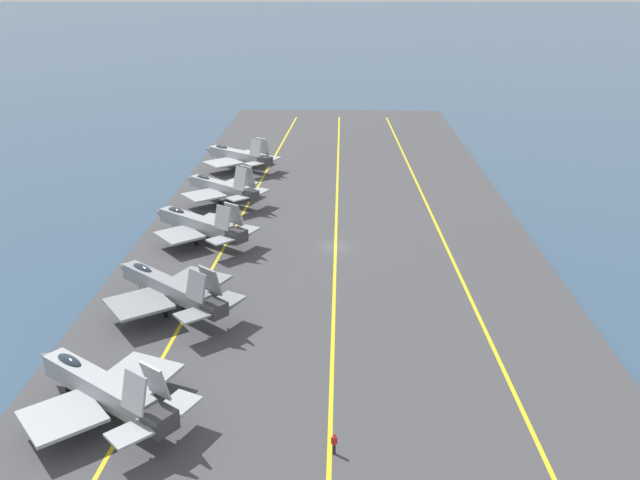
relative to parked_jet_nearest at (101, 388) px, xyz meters
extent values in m
plane|color=#334C66|center=(36.20, -17.80, -2.83)|extent=(2000.00, 2000.00, 0.00)
cube|color=#424244|center=(36.20, -17.80, -2.63)|extent=(192.40, 51.68, 0.40)
cube|color=yellow|center=(36.20, -32.01, -2.43)|extent=(173.10, 5.47, 0.01)
cube|color=yellow|center=(36.20, -17.80, -2.43)|extent=(173.16, 0.36, 0.01)
cube|color=yellow|center=(36.20, -3.59, -2.43)|extent=(173.02, 7.68, 0.01)
cube|color=#9EA3A8|center=(0.20, 0.28, 0.02)|extent=(8.53, 10.91, 1.80)
cone|color=#5B5E60|center=(4.30, 6.01, 0.02)|extent=(2.73, 2.86, 1.71)
cube|color=#38383A|center=(-4.00, -5.59, 0.02)|extent=(2.83, 2.81, 1.53)
ellipsoid|color=#232D38|center=(2.34, 3.27, 0.87)|extent=(2.52, 2.98, 0.99)
cube|color=#9EA3A8|center=(-2.93, 2.01, -0.57)|extent=(7.43, 7.43, 0.28)
cube|color=#9EA3A8|center=(2.84, -2.12, -0.57)|extent=(6.85, 6.83, 0.28)
cube|color=#9EA3A8|center=(-4.01, -3.97, 2.36)|extent=(2.06, 2.38, 2.84)
cube|color=#9EA3A8|center=(-2.47, -5.07, 2.36)|extent=(2.06, 2.38, 2.84)
cube|color=#9EA3A8|center=(-5.59, -3.85, 0.02)|extent=(3.60, 3.61, 0.20)
cube|color=#9EA3A8|center=(-1.84, -6.53, 0.02)|extent=(3.52, 3.28, 0.20)
cylinder|color=#B2B2B7|center=(2.82, 3.94, -1.66)|extent=(0.16, 0.16, 1.55)
cylinder|color=black|center=(2.82, 3.94, -2.13)|extent=(0.53, 0.62, 0.60)
cylinder|color=#B2B2B7|center=(-1.55, 0.01, -1.66)|extent=(0.16, 0.16, 1.55)
cylinder|color=black|center=(-1.55, 0.01, -2.13)|extent=(0.53, 0.62, 0.60)
cylinder|color=#B2B2B7|center=(0.51, -1.46, -1.66)|extent=(0.16, 0.16, 1.55)
cylinder|color=black|center=(0.51, -1.46, -2.13)|extent=(0.53, 0.62, 0.60)
cube|color=gray|center=(18.12, -0.56, 0.25)|extent=(9.56, 10.97, 1.65)
cone|color=#5B5E60|center=(22.94, 5.20, 0.25)|extent=(2.77, 2.88, 1.56)
cube|color=#38383A|center=(13.19, -6.46, 0.25)|extent=(2.80, 2.82, 1.40)
ellipsoid|color=#232D38|center=(20.64, 2.46, 1.03)|extent=(2.71, 2.99, 0.91)
cube|color=gray|center=(15.10, 1.40, -0.28)|extent=(7.76, 7.74, 0.28)
cube|color=gray|center=(20.58, -3.19, -0.28)|extent=(7.39, 7.43, 0.28)
cube|color=gray|center=(13.42, -4.83, 2.48)|extent=(2.24, 2.44, 2.78)
cube|color=gray|center=(14.75, -5.94, 2.48)|extent=(2.24, 2.44, 2.78)
cube|color=gray|center=(11.82, -4.63, 0.25)|extent=(3.67, 3.72, 0.20)
cube|color=gray|center=(15.23, -7.48, 0.25)|extent=(3.65, 3.52, 0.20)
cylinder|color=#B2B2B7|center=(21.20, 3.13, -1.50)|extent=(0.16, 0.16, 1.86)
cylinder|color=black|center=(21.20, 3.13, -2.13)|extent=(0.55, 0.60, 0.60)
cylinder|color=#B2B2B7|center=(16.39, -0.82, -1.50)|extent=(0.16, 0.16, 1.86)
cylinder|color=black|center=(16.39, -0.82, -2.13)|extent=(0.55, 0.60, 0.60)
cylinder|color=#B2B2B7|center=(18.16, -2.30, -1.50)|extent=(0.16, 0.16, 1.86)
cylinder|color=black|center=(18.16, -2.30, -2.13)|extent=(0.55, 0.60, 0.60)
cube|color=#93999E|center=(37.82, 0.33, 0.00)|extent=(8.85, 11.08, 1.78)
cone|color=#5B5E60|center=(42.13, 6.15, 0.00)|extent=(2.76, 2.90, 1.69)
cube|color=#38383A|center=(33.40, -5.63, 0.00)|extent=(2.85, 2.84, 1.51)
ellipsoid|color=#232D38|center=(40.07, 3.37, 0.84)|extent=(2.59, 3.02, 0.98)
cube|color=#93999E|center=(34.97, 1.91, -0.58)|extent=(7.14, 7.04, 0.28)
cube|color=#93999E|center=(40.16, -1.93, -0.58)|extent=(6.39, 6.77, 0.28)
cube|color=#93999E|center=(33.45, -3.99, 2.32)|extent=(2.12, 2.43, 2.84)
cube|color=#93999E|center=(34.95, -5.10, 2.32)|extent=(2.12, 2.43, 2.84)
cube|color=#93999E|center=(31.86, -3.86, 0.00)|extent=(3.64, 3.66, 0.20)
cube|color=#93999E|center=(35.54, -6.59, 0.00)|extent=(3.56, 3.36, 0.20)
cylinder|color=#B2B2B7|center=(40.57, 4.05, -1.66)|extent=(0.16, 0.16, 1.54)
cylinder|color=black|center=(40.57, 4.05, -2.13)|extent=(0.53, 0.61, 0.60)
cylinder|color=#B2B2B7|center=(36.06, 0.05, -1.66)|extent=(0.16, 0.16, 1.54)
cylinder|color=black|center=(36.06, 0.05, -2.13)|extent=(0.53, 0.61, 0.60)
cylinder|color=#B2B2B7|center=(38.06, -1.43, -1.66)|extent=(0.16, 0.16, 1.54)
cylinder|color=black|center=(38.06, -1.43, -2.13)|extent=(0.53, 0.61, 0.60)
cube|color=#9EA3A8|center=(54.23, 0.18, 0.03)|extent=(8.28, 10.04, 1.54)
cone|color=#5B5E60|center=(58.33, 5.46, 0.03)|extent=(2.49, 2.62, 1.46)
cube|color=#38383A|center=(50.03, -5.23, 0.03)|extent=(2.55, 2.56, 1.31)
ellipsoid|color=#232D38|center=(56.38, 2.94, 0.76)|extent=(2.39, 2.73, 0.85)
cube|color=#9EA3A8|center=(51.32, 1.94, -0.47)|extent=(7.14, 7.18, 0.28)
cube|color=#9EA3A8|center=(56.66, -2.20, -0.47)|extent=(6.78, 6.66, 0.28)
cube|color=#9EA3A8|center=(50.16, -3.75, 2.48)|extent=(2.13, 2.34, 3.30)
cube|color=#9EA3A8|center=(51.44, -4.74, 2.48)|extent=(2.13, 2.34, 3.30)
cube|color=#9EA3A8|center=(48.60, -3.53, 0.03)|extent=(3.49, 3.54, 0.20)
cube|color=#9EA3A8|center=(52.03, -6.19, 0.03)|extent=(3.49, 3.23, 0.20)
cylinder|color=#B2B2B7|center=(56.86, 3.56, -1.59)|extent=(0.16, 0.16, 1.69)
cylinder|color=black|center=(56.86, 3.56, -2.13)|extent=(0.54, 0.61, 0.60)
cylinder|color=#B2B2B7|center=(52.66, -0.08, -1.59)|extent=(0.16, 0.16, 1.69)
cylinder|color=black|center=(52.66, -0.08, -2.13)|extent=(0.54, 0.61, 0.60)
cylinder|color=#B2B2B7|center=(54.37, -1.41, -1.59)|extent=(0.16, 0.16, 1.69)
cylinder|color=black|center=(54.37, -1.41, -2.13)|extent=(0.54, 0.61, 0.60)
cube|color=#A8AAAF|center=(73.90, 0.50, 0.00)|extent=(8.47, 10.64, 1.78)
cone|color=#5B5E60|center=(77.99, 6.07, 0.00)|extent=(2.69, 2.81, 1.69)
cube|color=#38383A|center=(69.72, -5.20, 0.00)|extent=(2.79, 2.76, 1.51)
ellipsoid|color=#232D38|center=(76.04, 3.41, 0.84)|extent=(2.50, 2.91, 0.98)
cube|color=#A8AAAF|center=(70.75, 2.31, -0.58)|extent=(7.43, 7.47, 0.28)
cube|color=#A8AAAF|center=(76.57, -1.96, -0.58)|extent=(6.98, 6.82, 0.28)
cube|color=#A8AAAF|center=(69.73, -3.61, 2.35)|extent=(2.06, 2.35, 2.89)
cube|color=#A8AAAF|center=(71.23, -4.72, 2.35)|extent=(2.06, 2.35, 2.89)
cube|color=#A8AAAF|center=(68.16, -3.46, 0.00)|extent=(3.56, 3.58, 0.20)
cube|color=#A8AAAF|center=(71.85, -6.17, 0.00)|extent=(3.51, 3.26, 0.20)
cylinder|color=#B2B2B7|center=(76.51, 4.06, -1.66)|extent=(0.16, 0.16, 1.54)
cylinder|color=black|center=(76.51, 4.06, -2.13)|extent=(0.53, 0.61, 0.60)
cylinder|color=#B2B2B7|center=(72.18, 0.26, -1.66)|extent=(0.16, 0.16, 1.54)
cylinder|color=black|center=(72.18, 0.26, -2.13)|extent=(0.53, 0.61, 0.60)
cylinder|color=#B2B2B7|center=(74.19, -1.21, -1.66)|extent=(0.16, 0.16, 1.54)
cylinder|color=black|center=(74.19, -1.21, -2.13)|extent=(0.53, 0.61, 0.60)
cylinder|color=#232328|center=(-4.16, -18.12, -2.00)|extent=(0.24, 0.24, 0.86)
cube|color=red|center=(-4.16, -18.12, -1.29)|extent=(0.43, 0.46, 0.56)
sphere|color=beige|center=(-4.16, -18.12, -0.88)|extent=(0.22, 0.22, 0.22)
sphere|color=red|center=(-4.16, -18.12, -0.82)|extent=(0.24, 0.24, 0.24)
camera|label=1|loc=(-44.15, -18.39, 29.63)|focal=38.00mm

